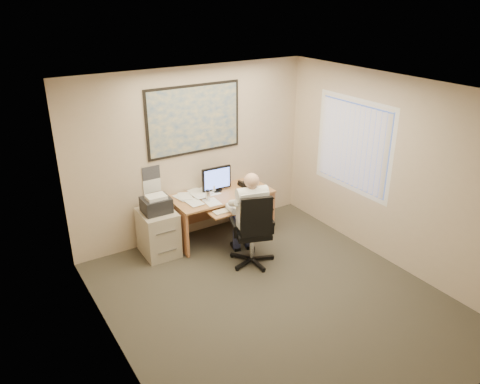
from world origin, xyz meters
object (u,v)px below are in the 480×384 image
filing_cabinet (158,229)px  person (251,219)px  office_chair (255,243)px  desk (238,206)px

filing_cabinet → person: person is taller
office_chair → person: size_ratio=0.82×
desk → filing_cabinet: desk is taller
desk → filing_cabinet: 1.41m
person → desk: bearing=82.1°
desk → filing_cabinet: bearing=179.8°
office_chair → desk: bearing=90.9°
desk → office_chair: desk is taller
office_chair → person: (-0.02, 0.08, 0.36)m
person → filing_cabinet: bearing=152.0°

